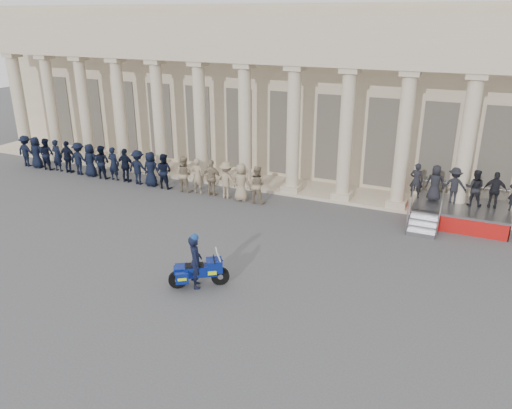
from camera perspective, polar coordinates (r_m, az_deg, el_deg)
The scene contains 6 objects.
ground at distance 19.24m, azimuth -8.10°, elevation -5.49°, with size 90.00×90.00×0.00m, color #454547.
building at distance 30.91m, azimuth 6.53°, elevation 13.43°, with size 40.00×12.50×9.00m.
officer_rank at distance 27.58m, azimuth -14.50°, elevation 4.32°, with size 16.04×0.70×1.84m.
reviewing_stand at distance 23.11m, azimuth 22.38°, elevation 1.14°, with size 4.58×3.80×2.37m.
motorcycle at distance 16.71m, azimuth -6.49°, elevation -7.55°, with size 1.75×1.40×1.30m.
rider at distance 16.53m, azimuth -6.93°, elevation -6.40°, with size 0.73×0.80×1.92m.
Camera 1 is at (9.53, -14.39, 8.50)m, focal length 35.00 mm.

